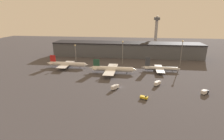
% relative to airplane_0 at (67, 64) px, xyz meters
% --- Properties ---
extents(ground, '(600.00, 600.00, 0.00)m').
position_rel_airplane_0_xyz_m(ground, '(58.95, -44.47, -3.72)').
color(ground, '#423F44').
extents(terminal_building, '(189.62, 27.16, 18.39)m').
position_rel_airplane_0_xyz_m(terminal_building, '(58.95, 58.83, 5.52)').
color(terminal_building, '#4C515B').
rests_on(terminal_building, ground).
extents(airplane_0, '(45.74, 28.09, 12.80)m').
position_rel_airplane_0_xyz_m(airplane_0, '(0.00, 0.00, 0.00)').
color(airplane_0, silver).
rests_on(airplane_0, ground).
extents(airplane_1, '(46.51, 37.42, 12.94)m').
position_rel_airplane_0_xyz_m(airplane_1, '(48.63, -11.29, 0.11)').
color(airplane_1, white).
rests_on(airplane_1, ground).
extents(airplane_2, '(38.02, 27.82, 13.49)m').
position_rel_airplane_0_xyz_m(airplane_2, '(94.31, -0.97, -0.70)').
color(airplane_2, silver).
rests_on(airplane_2, ground).
extents(service_vehicle_0, '(5.87, 7.41, 3.50)m').
position_rel_airplane_0_xyz_m(service_vehicle_0, '(54.83, -49.22, -1.78)').
color(service_vehicle_0, white).
rests_on(service_vehicle_0, ground).
extents(service_vehicle_1, '(6.16, 5.54, 3.22)m').
position_rel_airplane_0_xyz_m(service_vehicle_1, '(117.70, -49.80, -1.93)').
color(service_vehicle_1, '#282D38').
rests_on(service_vehicle_1, ground).
extents(service_vehicle_2, '(5.68, 4.20, 2.82)m').
position_rel_airplane_0_xyz_m(service_vehicle_2, '(75.51, -62.38, -2.40)').
color(service_vehicle_2, gold).
rests_on(service_vehicle_2, ground).
extents(service_vehicle_3, '(6.16, 7.93, 3.50)m').
position_rel_airplane_0_xyz_m(service_vehicle_3, '(86.97, -37.54, -1.77)').
color(service_vehicle_3, white).
rests_on(service_vehicle_3, ground).
extents(lamp_post_0, '(1.80, 1.80, 20.85)m').
position_rel_airplane_0_xyz_m(lamp_post_0, '(2.65, 20.74, 9.86)').
color(lamp_post_0, slate).
rests_on(lamp_post_0, ground).
extents(lamp_post_1, '(1.80, 1.80, 25.79)m').
position_rel_airplane_0_xyz_m(lamp_post_1, '(56.06, 20.74, 12.61)').
color(lamp_post_1, slate).
rests_on(lamp_post_1, ground).
extents(lamp_post_2, '(1.80, 1.80, 27.62)m').
position_rel_airplane_0_xyz_m(lamp_post_2, '(118.15, 20.74, 13.61)').
color(lamp_post_2, slate).
rests_on(lamp_post_2, ground).
extents(control_tower, '(9.00, 9.00, 51.59)m').
position_rel_airplane_0_xyz_m(control_tower, '(101.50, 111.03, 25.87)').
color(control_tower, '#99999E').
rests_on(control_tower, ground).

